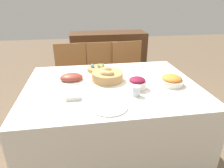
{
  "coord_description": "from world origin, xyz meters",
  "views": [
    {
      "loc": [
        -0.25,
        -1.6,
        1.46
      ],
      "look_at": [
        -0.01,
        -0.09,
        0.78
      ],
      "focal_mm": 32.0,
      "sensor_mm": 36.0,
      "label": 1
    }
  ],
  "objects_px": {
    "beet_salad_bowl": "(137,83)",
    "knife": "(131,105)",
    "carrot_bowl": "(172,80)",
    "dinner_plate": "(109,106)",
    "bread_basket": "(107,75)",
    "egg_basket": "(98,68)",
    "chair_far_center": "(104,74)",
    "sideboard": "(108,59)",
    "chair_far_right": "(129,73)",
    "fork": "(86,109)",
    "chair_far_left": "(72,76)",
    "ham_platter": "(72,78)",
    "spoon": "(135,105)",
    "butter_dish": "(73,97)",
    "drinking_cup": "(136,91)"
  },
  "relations": [
    {
      "from": "bread_basket",
      "to": "spoon",
      "type": "xyz_separation_m",
      "value": [
        0.14,
        -0.49,
        -0.05
      ]
    },
    {
      "from": "chair_far_left",
      "to": "chair_far_center",
      "type": "relative_size",
      "value": 1.0
    },
    {
      "from": "beet_salad_bowl",
      "to": "ham_platter",
      "type": "bearing_deg",
      "value": 154.97
    },
    {
      "from": "sideboard",
      "to": "carrot_bowl",
      "type": "distance_m",
      "value": 1.84
    },
    {
      "from": "chair_far_center",
      "to": "fork",
      "type": "height_order",
      "value": "chair_far_center"
    },
    {
      "from": "beet_salad_bowl",
      "to": "bread_basket",
      "type": "bearing_deg",
      "value": 136.43
    },
    {
      "from": "butter_dish",
      "to": "knife",
      "type": "bearing_deg",
      "value": -21.17
    },
    {
      "from": "spoon",
      "to": "sideboard",
      "type": "bearing_deg",
      "value": 90.6
    },
    {
      "from": "knife",
      "to": "carrot_bowl",
      "type": "bearing_deg",
      "value": 31.14
    },
    {
      "from": "beet_salad_bowl",
      "to": "spoon",
      "type": "distance_m",
      "value": 0.29
    },
    {
      "from": "chair_far_right",
      "to": "knife",
      "type": "xyz_separation_m",
      "value": [
        -0.31,
        -1.3,
        0.25
      ]
    },
    {
      "from": "beet_salad_bowl",
      "to": "knife",
      "type": "bearing_deg",
      "value": -113.43
    },
    {
      "from": "sideboard",
      "to": "drinking_cup",
      "type": "xyz_separation_m",
      "value": [
        -0.05,
        -1.94,
        0.32
      ]
    },
    {
      "from": "dinner_plate",
      "to": "carrot_bowl",
      "type": "bearing_deg",
      "value": 26.56
    },
    {
      "from": "fork",
      "to": "spoon",
      "type": "bearing_deg",
      "value": -3.18
    },
    {
      "from": "carrot_bowl",
      "to": "bread_basket",
      "type": "bearing_deg",
      "value": 161.06
    },
    {
      "from": "beet_salad_bowl",
      "to": "knife",
      "type": "xyz_separation_m",
      "value": [
        -0.12,
        -0.27,
        -0.05
      ]
    },
    {
      "from": "chair_far_left",
      "to": "egg_basket",
      "type": "distance_m",
      "value": 0.68
    },
    {
      "from": "carrot_bowl",
      "to": "knife",
      "type": "xyz_separation_m",
      "value": [
        -0.44,
        -0.3,
        -0.04
      ]
    },
    {
      "from": "spoon",
      "to": "butter_dish",
      "type": "height_order",
      "value": "butter_dish"
    },
    {
      "from": "chair_far_left",
      "to": "ham_platter",
      "type": "height_order",
      "value": "chair_far_left"
    },
    {
      "from": "knife",
      "to": "spoon",
      "type": "xyz_separation_m",
      "value": [
        0.03,
        0.0,
        0.0
      ]
    },
    {
      "from": "chair_far_center",
      "to": "spoon",
      "type": "distance_m",
      "value": 1.33
    },
    {
      "from": "bread_basket",
      "to": "fork",
      "type": "distance_m",
      "value": 0.53
    },
    {
      "from": "dinner_plate",
      "to": "drinking_cup",
      "type": "bearing_deg",
      "value": 32.34
    },
    {
      "from": "sideboard",
      "to": "beet_salad_bowl",
      "type": "xyz_separation_m",
      "value": [
        -0.01,
        -1.82,
        0.33
      ]
    },
    {
      "from": "carrot_bowl",
      "to": "dinner_plate",
      "type": "bearing_deg",
      "value": -153.44
    },
    {
      "from": "sideboard",
      "to": "butter_dish",
      "type": "xyz_separation_m",
      "value": [
        -0.54,
        -1.93,
        0.3
      ]
    },
    {
      "from": "egg_basket",
      "to": "carrot_bowl",
      "type": "distance_m",
      "value": 0.76
    },
    {
      "from": "beet_salad_bowl",
      "to": "knife",
      "type": "distance_m",
      "value": 0.3
    },
    {
      "from": "ham_platter",
      "to": "knife",
      "type": "distance_m",
      "value": 0.69
    },
    {
      "from": "bread_basket",
      "to": "drinking_cup",
      "type": "relative_size",
      "value": 3.55
    },
    {
      "from": "chair_far_center",
      "to": "sideboard",
      "type": "xyz_separation_m",
      "value": [
        0.17,
        0.79,
        -0.03
      ]
    },
    {
      "from": "chair_far_center",
      "to": "beet_salad_bowl",
      "type": "height_order",
      "value": "chair_far_center"
    },
    {
      "from": "fork",
      "to": "chair_far_center",
      "type": "bearing_deg",
      "value": 75.02
    },
    {
      "from": "egg_basket",
      "to": "carrot_bowl",
      "type": "relative_size",
      "value": 1.09
    },
    {
      "from": "bread_basket",
      "to": "chair_far_right",
      "type": "bearing_deg",
      "value": 63.01
    },
    {
      "from": "carrot_bowl",
      "to": "fork",
      "type": "height_order",
      "value": "carrot_bowl"
    },
    {
      "from": "ham_platter",
      "to": "carrot_bowl",
      "type": "height_order",
      "value": "carrot_bowl"
    },
    {
      "from": "knife",
      "to": "ham_platter",
      "type": "bearing_deg",
      "value": 126.14
    },
    {
      "from": "chair_far_left",
      "to": "bread_basket",
      "type": "xyz_separation_m",
      "value": [
        0.36,
        -0.82,
        0.3
      ]
    },
    {
      "from": "chair_far_right",
      "to": "ham_platter",
      "type": "distance_m",
      "value": 1.11
    },
    {
      "from": "bread_basket",
      "to": "egg_basket",
      "type": "relative_size",
      "value": 1.28
    },
    {
      "from": "chair_far_left",
      "to": "bread_basket",
      "type": "height_order",
      "value": "chair_far_left"
    },
    {
      "from": "chair_far_right",
      "to": "carrot_bowl",
      "type": "relative_size",
      "value": 4.37
    },
    {
      "from": "chair_far_right",
      "to": "sideboard",
      "type": "height_order",
      "value": "sideboard"
    },
    {
      "from": "carrot_bowl",
      "to": "spoon",
      "type": "xyz_separation_m",
      "value": [
        -0.41,
        -0.3,
        -0.04
      ]
    },
    {
      "from": "knife",
      "to": "drinking_cup",
      "type": "xyz_separation_m",
      "value": [
        0.07,
        0.15,
        0.04
      ]
    },
    {
      "from": "ham_platter",
      "to": "dinner_plate",
      "type": "xyz_separation_m",
      "value": [
        0.27,
        -0.53,
        -0.02
      ]
    },
    {
      "from": "butter_dish",
      "to": "beet_salad_bowl",
      "type": "bearing_deg",
      "value": 12.0
    }
  ]
}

